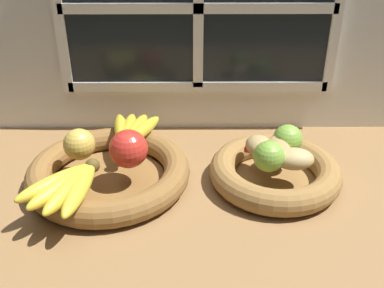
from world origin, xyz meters
The scene contains 15 objects.
ground_plane centered at (0.00, 0.00, -1.50)cm, with size 140.00×90.00×3.00cm, color olive.
back_wall centered at (0.00, 29.77, 27.88)cm, with size 140.00×4.60×55.00cm.
fruit_bowl_left centered at (-19.11, 2.85, 2.53)cm, with size 34.15×34.15×5.42cm.
fruit_bowl_right centered at (15.86, 2.85, 2.55)cm, with size 27.64×27.64×5.42cm.
apple_red_right centered at (-14.31, 1.14, 9.33)cm, with size 7.82×7.82×7.82cm, color red.
apple_golden_left centered at (-24.86, 4.12, 8.71)cm, with size 6.58×6.58×6.58cm, color gold.
banana_bunch_front centered at (-24.55, -8.40, 7.04)cm, with size 14.25×17.95×3.24cm.
banana_bunch_back centered at (-15.32, 13.50, 6.95)cm, with size 12.28×16.58×3.05cm.
potato_small centered at (18.75, -0.04, 7.54)cm, with size 8.01×5.61×4.24cm, color tan.
potato_large centered at (15.86, 2.85, 7.73)cm, with size 7.07×5.46×4.61cm, color #A38451.
potato_back centered at (17.66, 6.82, 7.75)cm, with size 7.89×4.47×4.66cm, color tan.
potato_oblong centered at (12.61, 5.38, 7.45)cm, with size 7.05×5.65×4.05cm, color tan.
lime_near centered at (13.52, -0.65, 8.56)cm, with size 6.27×6.27×6.27cm, color #7AAD3D.
lime_far centered at (18.58, 6.35, 8.55)cm, with size 6.26×6.26×6.26cm, color #7AAD3D.
chili_pepper centered at (14.83, 3.62, 6.32)cm, with size 1.79×1.79×11.41cm, color red.
Camera 1 is at (-2.16, -75.86, 53.86)cm, focal length 41.71 mm.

